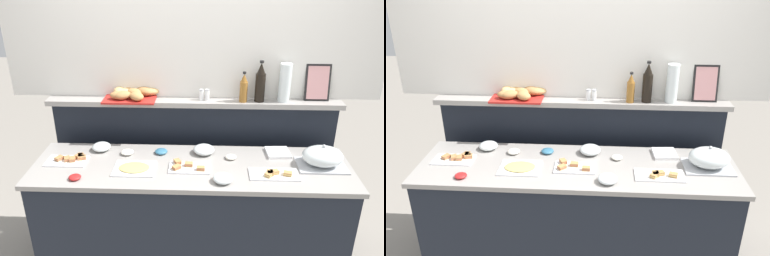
# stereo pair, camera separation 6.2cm
# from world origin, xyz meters

# --- Properties ---
(ground_plane) EXTENTS (12.00, 12.00, 0.00)m
(ground_plane) POSITION_xyz_m (0.00, 0.60, 0.00)
(ground_plane) COLOR gray
(buffet_counter) EXTENTS (2.27, 0.63, 0.91)m
(buffet_counter) POSITION_xyz_m (0.00, 0.00, 0.46)
(buffet_counter) COLOR black
(buffet_counter) RESTS_ON ground_plane
(back_ledge_unit) EXTENTS (2.29, 0.22, 1.25)m
(back_ledge_unit) POSITION_xyz_m (0.00, 0.49, 0.66)
(back_ledge_unit) COLOR black
(back_ledge_unit) RESTS_ON ground_plane
(upper_wall_panel) EXTENTS (2.89, 0.08, 1.35)m
(upper_wall_panel) POSITION_xyz_m (0.00, 0.52, 1.93)
(upper_wall_panel) COLOR white
(upper_wall_panel) RESTS_ON back_ledge_unit
(sandwich_platter_front) EXTENTS (0.29, 0.17, 0.04)m
(sandwich_platter_front) POSITION_xyz_m (-0.02, -0.04, 0.92)
(sandwich_platter_front) COLOR silver
(sandwich_platter_front) RESTS_ON buffet_counter
(sandwich_platter_side) EXTENTS (0.34, 0.16, 0.04)m
(sandwich_platter_side) POSITION_xyz_m (0.57, -0.11, 0.92)
(sandwich_platter_side) COLOR white
(sandwich_platter_side) RESTS_ON buffet_counter
(sandwich_platter_rear) EXTENTS (0.29, 0.17, 0.04)m
(sandwich_platter_rear) POSITION_xyz_m (-0.89, 0.03, 0.92)
(sandwich_platter_rear) COLOR white
(sandwich_platter_rear) RESTS_ON buffet_counter
(cold_cuts_platter) EXTENTS (0.29, 0.22, 0.02)m
(cold_cuts_platter) POSITION_xyz_m (-0.40, -0.07, 0.92)
(cold_cuts_platter) COLOR white
(cold_cuts_platter) RESTS_ON buffet_counter
(serving_cloche) EXTENTS (0.34, 0.24, 0.17)m
(serving_cloche) POSITION_xyz_m (0.92, 0.03, 0.98)
(serving_cloche) COLOR #B7BABF
(serving_cloche) RESTS_ON buffet_counter
(glass_bowl_large) EXTENTS (0.14, 0.14, 0.06)m
(glass_bowl_large) POSITION_xyz_m (-0.70, 0.21, 0.94)
(glass_bowl_large) COLOR silver
(glass_bowl_large) RESTS_ON buffet_counter
(glass_bowl_medium) EXTENTS (0.16, 0.16, 0.06)m
(glass_bowl_medium) POSITION_xyz_m (0.09, 0.19, 0.94)
(glass_bowl_medium) COLOR silver
(glass_bowl_medium) RESTS_ON buffet_counter
(glass_bowl_small) EXTENTS (0.13, 0.13, 0.05)m
(glass_bowl_small) POSITION_xyz_m (0.22, -0.21, 0.93)
(glass_bowl_small) COLOR silver
(glass_bowl_small) RESTS_ON buffet_counter
(condiment_bowl_teal) EXTENTS (0.08, 0.08, 0.03)m
(condiment_bowl_teal) POSITION_xyz_m (0.29, 0.11, 0.93)
(condiment_bowl_teal) COLOR silver
(condiment_bowl_teal) RESTS_ON buffet_counter
(condiment_bowl_dark) EXTENTS (0.10, 0.10, 0.03)m
(condiment_bowl_dark) POSITION_xyz_m (-0.49, 0.15, 0.93)
(condiment_bowl_dark) COLOR silver
(condiment_bowl_dark) RESTS_ON buffet_counter
(condiment_bowl_red) EXTENTS (0.09, 0.09, 0.03)m
(condiment_bowl_red) POSITION_xyz_m (-0.24, 0.18, 0.93)
(condiment_bowl_red) COLOR teal
(condiment_bowl_red) RESTS_ON buffet_counter
(condiment_bowl_cream) EXTENTS (0.08, 0.08, 0.03)m
(condiment_bowl_cream) POSITION_xyz_m (-0.77, -0.21, 0.92)
(condiment_bowl_cream) COLOR red
(condiment_bowl_cream) RESTS_ON buffet_counter
(napkin_stack) EXTENTS (0.18, 0.18, 0.02)m
(napkin_stack) POSITION_xyz_m (0.64, 0.20, 0.92)
(napkin_stack) COLOR white
(napkin_stack) RESTS_ON buffet_counter
(wine_bottle_dark) EXTENTS (0.08, 0.08, 0.32)m
(wine_bottle_dark) POSITION_xyz_m (0.50, 0.41, 1.40)
(wine_bottle_dark) COLOR black
(wine_bottle_dark) RESTS_ON back_ledge_unit
(vinegar_bottle_amber) EXTENTS (0.06, 0.06, 0.24)m
(vinegar_bottle_amber) POSITION_xyz_m (0.38, 0.39, 1.36)
(vinegar_bottle_amber) COLOR #8E5B23
(vinegar_bottle_amber) RESTS_ON back_ledge_unit
(salt_shaker) EXTENTS (0.03, 0.03, 0.09)m
(salt_shaker) POSITION_xyz_m (0.06, 0.42, 1.30)
(salt_shaker) COLOR white
(salt_shaker) RESTS_ON back_ledge_unit
(pepper_shaker) EXTENTS (0.03, 0.03, 0.09)m
(pepper_shaker) POSITION_xyz_m (0.10, 0.42, 1.30)
(pepper_shaker) COLOR white
(pepper_shaker) RESTS_ON back_ledge_unit
(bread_basket) EXTENTS (0.43, 0.31, 0.08)m
(bread_basket) POSITION_xyz_m (-0.49, 0.43, 1.29)
(bread_basket) COLOR #B2231E
(bread_basket) RESTS_ON back_ledge_unit
(framed_picture) EXTENTS (0.19, 0.06, 0.28)m
(framed_picture) POSITION_xyz_m (0.94, 0.46, 1.39)
(framed_picture) COLOR black
(framed_picture) RESTS_ON back_ledge_unit
(water_carafe) EXTENTS (0.09, 0.09, 0.29)m
(water_carafe) POSITION_xyz_m (0.69, 0.42, 1.40)
(water_carafe) COLOR silver
(water_carafe) RESTS_ON back_ledge_unit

